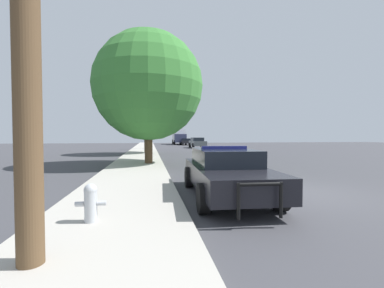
{
  "coord_description": "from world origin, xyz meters",
  "views": [
    {
      "loc": [
        -4.4,
        -7.22,
        1.75
      ],
      "look_at": [
        -0.9,
        13.78,
        1.05
      ],
      "focal_mm": 24.0,
      "sensor_mm": 36.0,
      "label": 1
    }
  ],
  "objects_px": {
    "car_background_oncoming": "(197,142)",
    "tree_sidewalk_near": "(148,86)",
    "fire_hydrant": "(91,201)",
    "traffic_light": "(161,121)",
    "police_car": "(225,171)",
    "car_background_distant": "(186,141)",
    "box_truck": "(179,136)",
    "tree_sidewalk_mid": "(146,103)"
  },
  "relations": [
    {
      "from": "fire_hydrant",
      "to": "traffic_light",
      "type": "relative_size",
      "value": 0.15
    },
    {
      "from": "fire_hydrant",
      "to": "box_truck",
      "type": "distance_m",
      "value": 46.8
    },
    {
      "from": "traffic_light",
      "to": "box_truck",
      "type": "relative_size",
      "value": 0.67
    },
    {
      "from": "police_car",
      "to": "tree_sidewalk_mid",
      "type": "relative_size",
      "value": 0.66
    },
    {
      "from": "traffic_light",
      "to": "police_car",
      "type": "bearing_deg",
      "value": -88.34
    },
    {
      "from": "box_truck",
      "to": "tree_sidewalk_near",
      "type": "height_order",
      "value": "tree_sidewalk_near"
    },
    {
      "from": "traffic_light",
      "to": "box_truck",
      "type": "distance_m",
      "value": 19.45
    },
    {
      "from": "police_car",
      "to": "fire_hydrant",
      "type": "bearing_deg",
      "value": 34.82
    },
    {
      "from": "car_background_oncoming",
      "to": "box_truck",
      "type": "height_order",
      "value": "box_truck"
    },
    {
      "from": "fire_hydrant",
      "to": "car_background_oncoming",
      "type": "distance_m",
      "value": 31.96
    },
    {
      "from": "box_truck",
      "to": "police_car",
      "type": "bearing_deg",
      "value": 86.49
    },
    {
      "from": "police_car",
      "to": "box_truck",
      "type": "distance_m",
      "value": 44.38
    },
    {
      "from": "traffic_light",
      "to": "tree_sidewalk_near",
      "type": "height_order",
      "value": "tree_sidewalk_near"
    },
    {
      "from": "car_background_distant",
      "to": "tree_sidewalk_mid",
      "type": "height_order",
      "value": "tree_sidewalk_mid"
    },
    {
      "from": "police_car",
      "to": "tree_sidewalk_mid",
      "type": "xyz_separation_m",
      "value": [
        -2.46,
        17.29,
        4.04
      ]
    },
    {
      "from": "traffic_light",
      "to": "tree_sidewalk_mid",
      "type": "xyz_separation_m",
      "value": [
        -1.72,
        -8.1,
        1.16
      ]
    },
    {
      "from": "traffic_light",
      "to": "tree_sidewalk_near",
      "type": "xyz_separation_m",
      "value": [
        -1.46,
        -17.16,
        1.03
      ]
    },
    {
      "from": "police_car",
      "to": "box_truck",
      "type": "height_order",
      "value": "box_truck"
    },
    {
      "from": "car_background_oncoming",
      "to": "tree_sidewalk_mid",
      "type": "relative_size",
      "value": 0.57
    },
    {
      "from": "car_background_distant",
      "to": "car_background_oncoming",
      "type": "relative_size",
      "value": 0.97
    },
    {
      "from": "car_background_oncoming",
      "to": "box_truck",
      "type": "xyz_separation_m",
      "value": [
        -0.93,
        15.3,
        0.81
      ]
    },
    {
      "from": "car_background_oncoming",
      "to": "tree_sidewalk_near",
      "type": "xyz_separation_m",
      "value": [
        -6.83,
        -20.69,
        3.86
      ]
    },
    {
      "from": "box_truck",
      "to": "car_background_oncoming",
      "type": "bearing_deg",
      "value": 94.75
    },
    {
      "from": "car_background_oncoming",
      "to": "police_car",
      "type": "bearing_deg",
      "value": 79.91
    },
    {
      "from": "fire_hydrant",
      "to": "car_background_distant",
      "type": "bearing_deg",
      "value": 79.64
    },
    {
      "from": "police_car",
      "to": "car_background_oncoming",
      "type": "distance_m",
      "value": 29.29
    },
    {
      "from": "tree_sidewalk_mid",
      "to": "tree_sidewalk_near",
      "type": "height_order",
      "value": "tree_sidewalk_near"
    },
    {
      "from": "car_background_oncoming",
      "to": "tree_sidewalk_mid",
      "type": "height_order",
      "value": "tree_sidewalk_mid"
    },
    {
      "from": "traffic_light",
      "to": "car_background_distant",
      "type": "height_order",
      "value": "traffic_light"
    },
    {
      "from": "police_car",
      "to": "tree_sidewalk_mid",
      "type": "bearing_deg",
      "value": -79.36
    },
    {
      "from": "box_truck",
      "to": "tree_sidewalk_near",
      "type": "distance_m",
      "value": 36.6
    },
    {
      "from": "fire_hydrant",
      "to": "traffic_light",
      "type": "xyz_separation_m",
      "value": [
        2.51,
        27.44,
        3.11
      ]
    },
    {
      "from": "police_car",
      "to": "fire_hydrant",
      "type": "height_order",
      "value": "police_car"
    },
    {
      "from": "car_background_oncoming",
      "to": "tree_sidewalk_near",
      "type": "bearing_deg",
      "value": 70.73
    },
    {
      "from": "fire_hydrant",
      "to": "traffic_light",
      "type": "bearing_deg",
      "value": 84.78
    },
    {
      "from": "police_car",
      "to": "car_background_oncoming",
      "type": "bearing_deg",
      "value": -96.56
    },
    {
      "from": "car_background_oncoming",
      "to": "tree_sidewalk_near",
      "type": "height_order",
      "value": "tree_sidewalk_near"
    },
    {
      "from": "tree_sidewalk_mid",
      "to": "police_car",
      "type": "bearing_deg",
      "value": -81.91
    },
    {
      "from": "car_background_oncoming",
      "to": "tree_sidewalk_mid",
      "type": "distance_m",
      "value": 14.2
    },
    {
      "from": "fire_hydrant",
      "to": "car_background_oncoming",
      "type": "xyz_separation_m",
      "value": [
        7.88,
        30.97,
        0.27
      ]
    },
    {
      "from": "box_truck",
      "to": "tree_sidewalk_mid",
      "type": "relative_size",
      "value": 0.98
    },
    {
      "from": "car_background_distant",
      "to": "tree_sidewalk_mid",
      "type": "bearing_deg",
      "value": -105.9
    }
  ]
}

